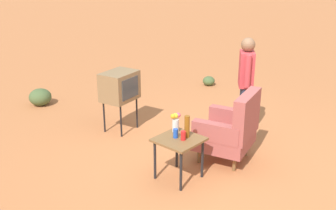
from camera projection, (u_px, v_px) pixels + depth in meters
ground_plane at (218, 157)px, 6.00m from camera, size 60.00×60.00×0.00m
armchair at (231, 129)px, 5.74m from camera, size 0.92×0.94×1.06m
side_table at (179, 144)px, 5.27m from camera, size 0.56×0.56×0.58m
tv_on_stand at (120, 87)px, 6.68m from camera, size 0.66×0.53×1.03m
person_standing at (246, 81)px, 6.43m from camera, size 0.48×0.39×1.64m
bottle_tall_amber at (187, 127)px, 5.24m from camera, size 0.07×0.07×0.30m
soda_can_red at (183, 135)px, 5.19m from camera, size 0.07×0.07×0.12m
soda_can_blue at (176, 133)px, 5.25m from camera, size 0.07×0.07×0.12m
flower_vase at (176, 121)px, 5.40m from camera, size 0.15×0.10×0.27m
shrub_near at (209, 81)px, 9.32m from camera, size 0.28×0.28×0.21m
shrub_mid at (40, 97)px, 8.05m from camera, size 0.44×0.44×0.34m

